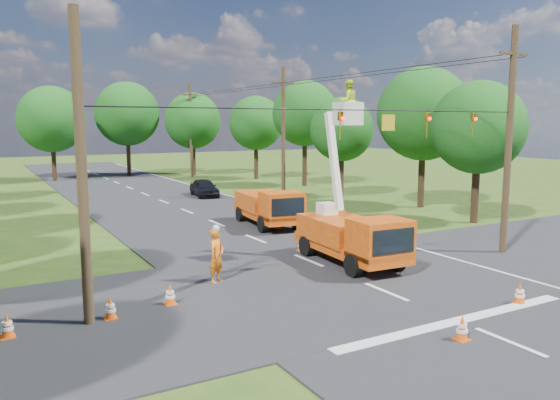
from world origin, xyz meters
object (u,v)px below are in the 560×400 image
second_truck (269,207)px  traffic_cone_5 (110,308)px  ground_worker (217,256)px  traffic_cone_6 (7,326)px  bucket_truck (352,226)px  pole_right_near (509,140)px  tree_far_c (193,121)px  tree_right_b (424,114)px  pole_right_far (191,130)px  distant_car (204,188)px  tree_right_d (305,114)px  pole_left (82,171)px  tree_right_e (256,123)px  tree_far_b (127,114)px  traffic_cone_2 (301,244)px  traffic_cone_1 (520,294)px  traffic_cone_4 (170,295)px  tree_right_a (478,128)px  traffic_cone_7 (265,211)px  pole_right_mid (283,133)px  tree_far_a (51,119)px  traffic_cone_0 (462,328)px  traffic_cone_3 (278,223)px

second_truck → traffic_cone_5: 15.55m
ground_worker → traffic_cone_6: 7.39m
bucket_truck → traffic_cone_5: size_ratio=10.68×
pole_right_near → tree_far_c: (1.00, 42.00, 0.96)m
second_truck → traffic_cone_5: (-11.20, -10.77, -0.78)m
second_truck → tree_right_b: tree_right_b is taller
pole_right_far → distant_car: bearing=-106.8°
second_truck → tree_right_d: (12.48, 16.16, 5.54)m
pole_left → traffic_cone_5: bearing=6.8°
tree_right_e → tree_far_c: (-4.30, 7.00, 0.25)m
tree_far_b → bucket_truck: bearing=-92.2°
distant_car → traffic_cone_2: size_ratio=5.85×
traffic_cone_1 → traffic_cone_6: size_ratio=1.00×
ground_worker → tree_right_b: tree_right_b is taller
second_truck → tree_right_b: bearing=11.8°
traffic_cone_4 → tree_right_a: (20.40, 5.55, 5.20)m
bucket_truck → tree_right_e: tree_right_e is taller
traffic_cone_7 → tree_right_e: tree_right_e is taller
traffic_cone_4 → tree_right_e: size_ratio=0.08×
second_truck → pole_right_mid: bearing=62.6°
traffic_cone_4 → pole_right_mid: (15.40, 19.55, 4.75)m
traffic_cone_1 → tree_right_d: 34.71m
traffic_cone_2 → pole_right_mid: bearing=62.9°
tree_far_a → traffic_cone_2: bearing=-81.6°
pole_left → tree_right_a: (23.00, 6.00, 1.06)m
traffic_cone_6 → pole_right_near: size_ratio=0.07×
traffic_cone_4 → tree_far_a: 42.99m
tree_right_e → traffic_cone_2: bearing=-113.4°
tree_right_b → pole_right_far: bearing=103.1°
traffic_cone_2 → tree_right_d: tree_right_d is taller
traffic_cone_0 → traffic_cone_4: (-5.93, 6.69, 0.00)m
second_truck → tree_right_a: (11.18, -4.84, 4.43)m
bucket_truck → traffic_cone_5: bucket_truck is taller
traffic_cone_1 → traffic_cone_2: (-2.32, 9.73, 0.00)m
traffic_cone_4 → traffic_cone_7: (10.53, 13.37, 0.00)m
traffic_cone_2 → pole_right_far: 36.46m
traffic_cone_3 → tree_right_b: 14.19m
traffic_cone_6 → traffic_cone_7: (15.27, 13.84, 0.00)m
pole_right_mid → traffic_cone_1: bearing=-102.4°
traffic_cone_4 → tree_right_d: size_ratio=0.07×
traffic_cone_7 → tree_right_e: bearing=64.3°
traffic_cone_1 → traffic_cone_7: 18.86m
traffic_cone_5 → tree_far_c: tree_far_c is taller
tree_right_e → traffic_cone_4: bearing=-120.9°
ground_worker → tree_right_d: bearing=17.2°
distant_car → tree_far_b: 21.33m
traffic_cone_7 → tree_far_b: tree_far_b is taller
tree_far_a → ground_worker: bearing=-89.4°
pole_left → traffic_cone_7: bearing=46.5°
bucket_truck → traffic_cone_7: size_ratio=10.68×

